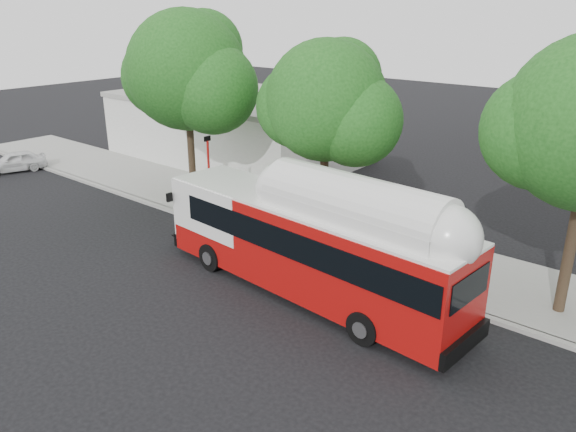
{
  "coord_description": "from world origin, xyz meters",
  "views": [
    {
      "loc": [
        12.57,
        -12.78,
        9.75
      ],
      "look_at": [
        -0.53,
        3.0,
        2.06
      ],
      "focal_mm": 35.0,
      "sensor_mm": 36.0,
      "label": 1
    }
  ],
  "objects": [
    {
      "name": "low_commercial_bldg",
      "position": [
        -14.0,
        14.0,
        2.15
      ],
      "size": [
        16.2,
        10.2,
        4.25
      ],
      "color": "silver",
      "rests_on": "ground"
    },
    {
      "name": "parked_car",
      "position": [
        -22.34,
        2.47,
        0.63
      ],
      "size": [
        4.0,
        2.65,
        1.27
      ],
      "primitive_type": "imported",
      "rotation": [
        0.0,
        0.0,
        -0.34
      ],
      "color": "silver",
      "rests_on": "ground"
    },
    {
      "name": "transit_bus",
      "position": [
        1.65,
        1.54,
        1.81
      ],
      "size": [
        13.24,
        3.58,
        3.87
      ],
      "rotation": [
        0.0,
        0.0,
        -0.08
      ],
      "color": "#A60D0B",
      "rests_on": "ground"
    },
    {
      "name": "sidewalk",
      "position": [
        0.0,
        6.5,
        0.07
      ],
      "size": [
        60.0,
        5.0,
        0.15
      ],
      "primitive_type": "cube",
      "color": "gray",
      "rests_on": "ground"
    },
    {
      "name": "curb_strip",
      "position": [
        0.0,
        3.9,
        0.07
      ],
      "size": [
        60.0,
        0.3,
        0.15
      ],
      "primitive_type": "cube",
      "color": "gray",
      "rests_on": "ground"
    },
    {
      "name": "street_tree_left",
      "position": [
        -8.53,
        5.56,
        6.6
      ],
      "size": [
        6.67,
        5.8,
        9.74
      ],
      "color": "#2D2116",
      "rests_on": "ground"
    },
    {
      "name": "red_curb_segment",
      "position": [
        -3.0,
        3.9,
        0.08
      ],
      "size": [
        10.0,
        0.32,
        0.16
      ],
      "primitive_type": "cube",
      "color": "maroon",
      "rests_on": "ground"
    },
    {
      "name": "signal_pole",
      "position": [
        -6.78,
        4.63,
        2.09
      ],
      "size": [
        0.12,
        0.39,
        4.07
      ],
      "color": "red",
      "rests_on": "ground"
    },
    {
      "name": "ground",
      "position": [
        0.0,
        0.0,
        0.0
      ],
      "size": [
        120.0,
        120.0,
        0.0
      ],
      "primitive_type": "plane",
      "color": "black",
      "rests_on": "ground"
    },
    {
      "name": "street_tree_mid",
      "position": [
        -0.59,
        6.06,
        5.91
      ],
      "size": [
        5.75,
        5.0,
        8.62
      ],
      "color": "#2D2116",
      "rests_on": "ground"
    }
  ]
}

